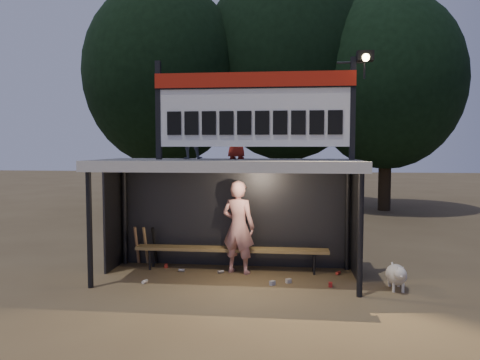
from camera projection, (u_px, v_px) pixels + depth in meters
name	position (u px, v px, depth m)	size (l,w,h in m)	color
ground	(228.00, 278.00, 9.16)	(80.00, 80.00, 0.00)	brown
player	(238.00, 227.00, 9.47)	(0.69, 0.45, 1.89)	white
child_a	(190.00, 134.00, 9.26)	(0.49, 0.38, 1.01)	slate
child_b	(237.00, 135.00, 9.45)	(0.47, 0.30, 0.96)	#AA261A
dugout_shelter	(229.00, 183.00, 9.27)	(5.10, 2.08, 2.32)	#414244
scoreboard_assembly	(256.00, 107.00, 8.86)	(4.10, 0.27, 1.99)	black
bench	(231.00, 250.00, 9.67)	(4.00, 0.35, 0.48)	olive
tree_left	(164.00, 75.00, 19.12)	(6.46, 6.46, 9.27)	#302115
tree_mid	(287.00, 63.00, 20.02)	(7.22, 7.22, 10.36)	black
tree_right	(387.00, 81.00, 18.67)	(6.08, 6.08, 8.72)	black
dog	(397.00, 275.00, 8.37)	(0.36, 0.81, 0.49)	beige
bats	(146.00, 245.00, 10.15)	(0.48, 0.33, 0.84)	#A8774E
litter	(242.00, 276.00, 9.15)	(3.78, 1.30, 0.08)	#AA291D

